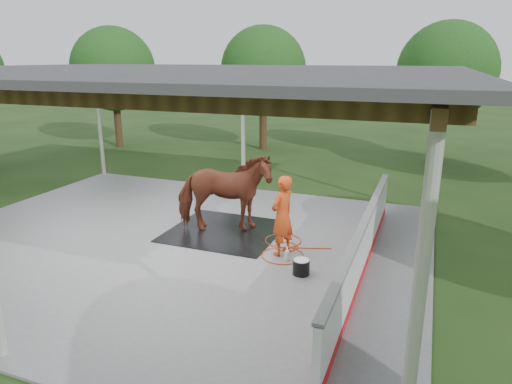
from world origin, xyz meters
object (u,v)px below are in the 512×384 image
(dasher_board, at_px, (363,248))
(handler, at_px, (282,216))
(wash_bucket, at_px, (301,267))
(horse, at_px, (224,193))

(dasher_board, relative_size, handler, 4.39)
(handler, xyz_separation_m, wash_bucket, (0.69, -0.83, -0.75))
(dasher_board, xyz_separation_m, wash_bucket, (-1.14, -0.55, -0.38))
(horse, height_order, wash_bucket, horse)
(horse, bearing_deg, handler, -134.78)
(wash_bucket, bearing_deg, handler, 129.52)
(wash_bucket, bearing_deg, dasher_board, 25.73)
(handler, relative_size, wash_bucket, 5.23)
(dasher_board, distance_m, handler, 1.89)
(horse, distance_m, wash_bucket, 3.08)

